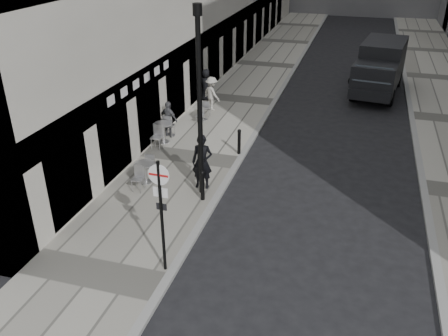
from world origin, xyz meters
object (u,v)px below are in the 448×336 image
Objects in this scene: sign_post at (161,203)px; lamppost at (199,96)px; walking_man at (202,162)px; panel_van at (380,65)px; cyclist at (364,75)px.

lamppost is at bearing 96.65° from sign_post.
sign_post reaches higher than walking_man.
walking_man is at bearing 97.34° from sign_post.
lamppost is at bearing -104.99° from panel_van.
sign_post is at bearing -98.87° from panel_van.
panel_van is 1.35m from cyclist.
walking_man is 2.59m from lamppost.
walking_man is 0.61× the size of sign_post.
panel_van is 3.20× the size of cyclist.
panel_van reaches higher than walking_man.
cyclist is at bearing 70.84° from lamppost.
sign_post reaches higher than cyclist.
sign_post is 19.64m from cyclist.
lamppost is 3.30× the size of cyclist.
cyclist is (4.71, 19.01, -1.48)m from sign_post.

